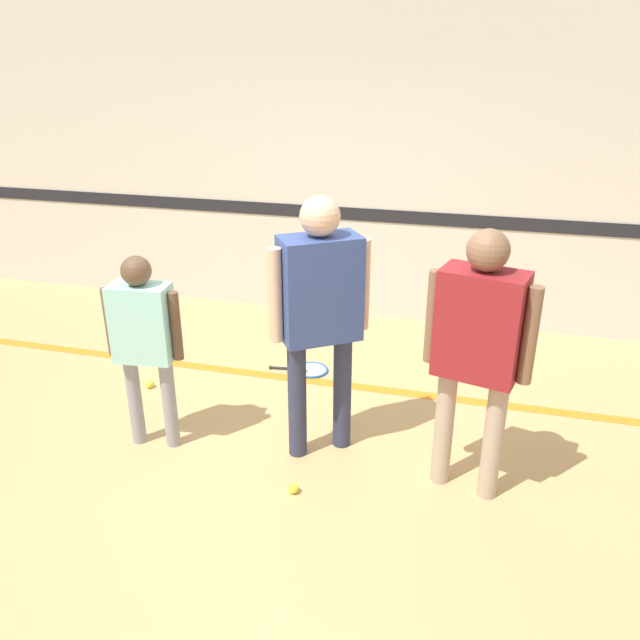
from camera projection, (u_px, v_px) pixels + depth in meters
ground_plane at (287, 457)px, 4.07m from camera, size 16.00×16.00×0.00m
wall_back at (367, 152)px, 5.70m from camera, size 16.00×0.07×3.20m
floor_stripe at (326, 382)px, 4.99m from camera, size 14.40×0.10×0.01m
person_instructor at (320, 302)px, 3.76m from camera, size 0.55×0.48×1.69m
person_student_left at (144, 333)px, 3.91m from camera, size 0.50×0.24×1.32m
person_student_right at (478, 339)px, 3.40m from camera, size 0.59×0.35×1.61m
racket_spare_on_floor at (309, 370)px, 5.18m from camera, size 0.52×0.32×0.03m
tennis_ball_near_instructor at (293, 488)px, 3.73m from camera, size 0.07×0.07×0.07m
tennis_ball_by_spare_racket at (303, 370)px, 5.13m from camera, size 0.07×0.07×0.07m
tennis_ball_stray_left at (150, 384)px, 4.91m from camera, size 0.07×0.07×0.07m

